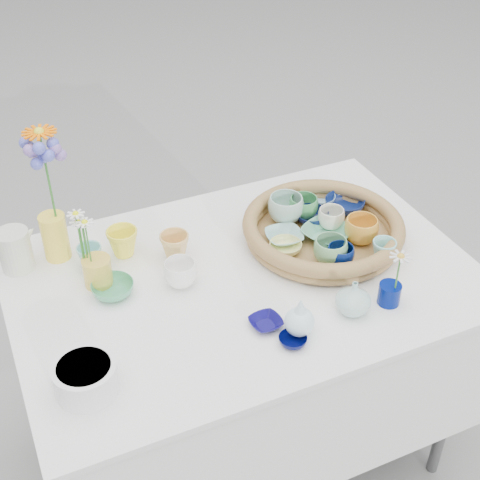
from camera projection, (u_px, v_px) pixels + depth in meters
name	position (u px, v px, depth m)	size (l,w,h in m)	color
ground	(242.00, 446.00, 2.30)	(80.00, 80.00, 0.00)	gray
display_table	(242.00, 446.00, 2.30)	(1.26, 0.86, 0.77)	white
wicker_tray	(323.00, 229.00, 1.95)	(0.47, 0.47, 0.08)	brown
tray_ceramic_0	(312.00, 216.00, 2.02)	(0.10, 0.10, 0.03)	#0D1847
tray_ceramic_1	(345.00, 205.00, 2.06)	(0.12, 0.12, 0.04)	#0C1A4B
tray_ceramic_2	(361.00, 230.00, 1.92)	(0.10, 0.10, 0.08)	gold
tray_ceramic_3	(327.00, 233.00, 1.95)	(0.14, 0.14, 0.03)	#5CA885
tray_ceramic_4	(330.00, 251.00, 1.84)	(0.09, 0.09, 0.07)	#6EAE74
tray_ceramic_5	(284.00, 237.00, 1.94)	(0.11, 0.11, 0.03)	#85BCB4
tray_ceramic_6	(286.00, 209.00, 2.00)	(0.11, 0.11, 0.08)	#9FC3B8
tray_ceramic_7	(331.00, 218.00, 1.98)	(0.08, 0.08, 0.06)	white
tray_ceramic_8	(321.00, 199.00, 2.10)	(0.09, 0.09, 0.03)	#8DBED7
tray_ceramic_9	(340.00, 256.00, 1.84)	(0.08, 0.08, 0.06)	#061756
tray_ceramic_10	(286.00, 247.00, 1.89)	(0.09, 0.09, 0.03)	#E8E083
tray_ceramic_11	(384.00, 251.00, 1.85)	(0.07, 0.07, 0.06)	#85D6CF
tray_ceramic_12	(303.00, 208.00, 2.02)	(0.09, 0.09, 0.07)	#3E8D4F
loose_ceramic_0	(123.00, 242.00, 1.90)	(0.09, 0.09, 0.08)	#FFF038
loose_ceramic_1	(175.00, 246.00, 1.89)	(0.08, 0.08, 0.08)	#E3B160
loose_ceramic_2	(113.00, 289.00, 1.77)	(0.11, 0.11, 0.04)	#46A06E
loose_ceramic_3	(180.00, 273.00, 1.79)	(0.09, 0.09, 0.07)	white
loose_ceramic_4	(266.00, 323.00, 1.68)	(0.08, 0.08, 0.02)	#0E0A51
loose_ceramic_5	(90.00, 256.00, 1.86)	(0.07, 0.07, 0.07)	#8BD5CD
loose_ceramic_6	(293.00, 340.00, 1.63)	(0.07, 0.07, 0.02)	#030637
fluted_bowl	(86.00, 378.00, 1.49)	(0.15, 0.15, 0.08)	white
bud_vase_paleblue	(300.00, 316.00, 1.63)	(0.07, 0.07, 0.12)	#C8EAF2
bud_vase_seafoam	(353.00, 297.00, 1.70)	(0.09, 0.09, 0.10)	#A3CDC4
bud_vase_cobalt	(389.00, 294.00, 1.74)	(0.06, 0.06, 0.06)	#000F5D
single_daisy	(398.00, 273.00, 1.68)	(0.07, 0.07, 0.12)	silver
tall_vase_yellow	(55.00, 237.00, 1.87)	(0.07, 0.07, 0.14)	yellow
gerbera	(48.00, 175.00, 1.76)	(0.10, 0.10, 0.27)	#FF6F00
hydrangea	(50.00, 184.00, 1.77)	(0.08, 0.08, 0.29)	#5056C7
white_pitcher	(15.00, 250.00, 1.84)	(0.13, 0.09, 0.12)	beige
daisy_cup	(98.00, 272.00, 1.79)	(0.08, 0.08, 0.08)	gold
daisy_posy	(86.00, 236.00, 1.73)	(0.08, 0.08, 0.14)	white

